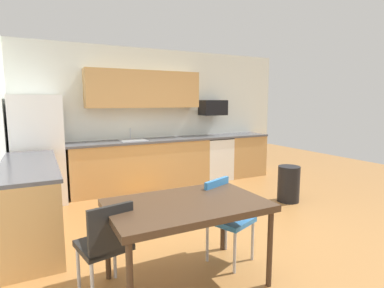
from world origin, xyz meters
The scene contains 18 objects.
ground_plane centered at (0.00, 0.00, 0.00)m, with size 12.00×12.00×0.00m, color #9E6B38.
wall_back centered at (0.00, 2.65, 1.35)m, with size 5.80×0.10×2.70m, color silver.
cabinet_run_back centered at (-0.42, 2.30, 0.45)m, with size 2.66×0.60×0.90m, color tan.
cabinet_run_back_right centered at (1.96, 2.30, 0.45)m, with size 0.89×0.60×0.90m, color tan.
cabinet_run_left centered at (-2.30, 0.80, 0.45)m, with size 0.60×2.00×0.90m, color tan.
countertop_back centered at (0.00, 2.30, 0.92)m, with size 4.80×0.64×0.04m, color #4C4C51.
countertop_left centered at (-2.30, 0.80, 0.92)m, with size 0.64×2.00×0.04m, color #4C4C51.
upper_cabinets_back centered at (-0.30, 2.43, 1.90)m, with size 2.20×0.34×0.70m, color tan.
refrigerator centered at (-2.18, 2.22, 0.88)m, with size 0.76×0.70×1.77m, color white.
oven_range centered at (1.21, 2.30, 0.46)m, with size 0.60×0.60×0.91m.
microwave centered at (1.21, 2.40, 1.53)m, with size 0.54×0.36×0.32m, color black.
sink_basin centered at (-0.58, 2.30, 0.88)m, with size 0.48×0.40×0.14m, color #A5A8AD.
sink_faucet centered at (-0.58, 2.48, 1.04)m, with size 0.02×0.02×0.24m, color #B2B5BA.
dining_table centered at (-1.01, -0.89, 0.71)m, with size 1.40×0.90×0.77m.
chair_near_table centered at (-0.46, -0.68, 0.50)m, with size 0.52×0.52×0.85m.
chair_far_side centered at (-1.71, -0.78, 0.50)m, with size 0.47×0.47×0.85m.
trash_bin centered at (1.53, 0.42, 0.30)m, with size 0.36×0.36×0.60m, color black.
floor_mat centered at (-0.54, 1.65, 0.01)m, with size 0.70×0.50×0.01m, color orange.
Camera 1 is at (-2.16, -3.25, 1.67)m, focal length 28.45 mm.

